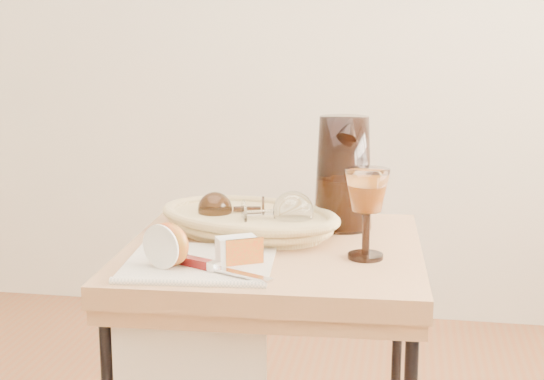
% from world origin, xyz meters
% --- Properties ---
extents(tea_towel, '(0.30, 0.27, 0.01)m').
position_xyz_m(tea_towel, '(0.19, 0.01, 0.77)').
color(tea_towel, beige).
rests_on(tea_towel, side_table).
extents(bread_basket, '(0.43, 0.36, 0.05)m').
position_xyz_m(bread_basket, '(0.24, 0.24, 0.79)').
color(bread_basket, '#A37A3A').
rests_on(bread_basket, side_table).
extents(goblet_lying_a, '(0.13, 0.10, 0.08)m').
position_xyz_m(goblet_lying_a, '(0.21, 0.26, 0.81)').
color(goblet_lying_a, '#3F2716').
rests_on(goblet_lying_a, bread_basket).
extents(goblet_lying_b, '(0.16, 0.13, 0.09)m').
position_xyz_m(goblet_lying_b, '(0.30, 0.22, 0.82)').
color(goblet_lying_b, white).
rests_on(goblet_lying_b, bread_basket).
extents(pitcher, '(0.23, 0.29, 0.29)m').
position_xyz_m(pitcher, '(0.44, 0.33, 0.89)').
color(pitcher, black).
rests_on(pitcher, side_table).
extents(wine_goblet, '(0.10, 0.10, 0.18)m').
position_xyz_m(wine_goblet, '(0.50, 0.11, 0.85)').
color(wine_goblet, white).
rests_on(wine_goblet, side_table).
extents(apple_half, '(0.10, 0.08, 0.08)m').
position_xyz_m(apple_half, '(0.15, -0.02, 0.81)').
color(apple_half, red).
rests_on(apple_half, tea_towel).
extents(apple_wedge, '(0.08, 0.07, 0.05)m').
position_xyz_m(apple_wedge, '(0.26, 0.02, 0.79)').
color(apple_wedge, white).
rests_on(apple_wedge, tea_towel).
extents(table_knife, '(0.20, 0.11, 0.02)m').
position_xyz_m(table_knife, '(0.24, -0.04, 0.78)').
color(table_knife, silver).
rests_on(table_knife, tea_towel).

